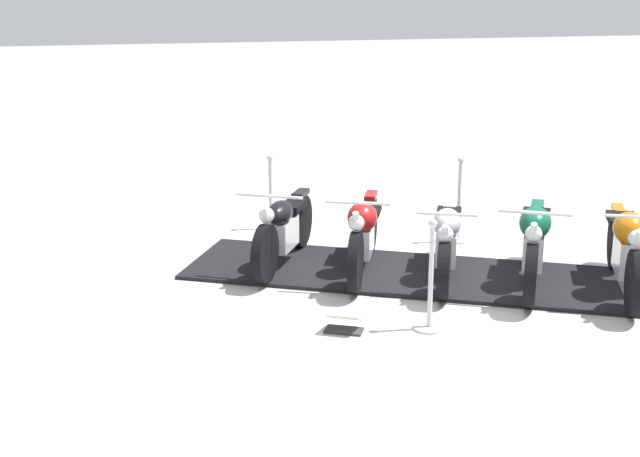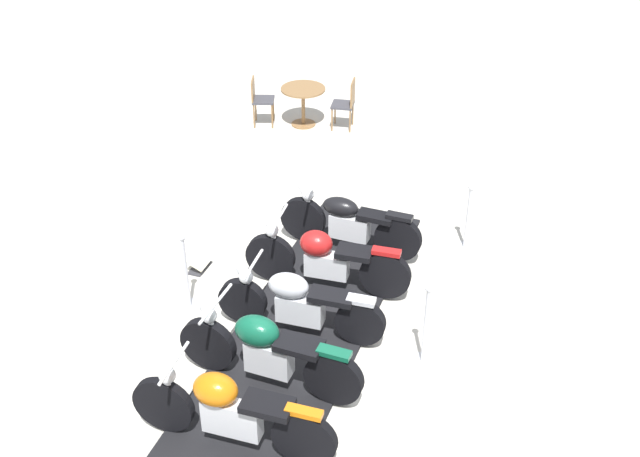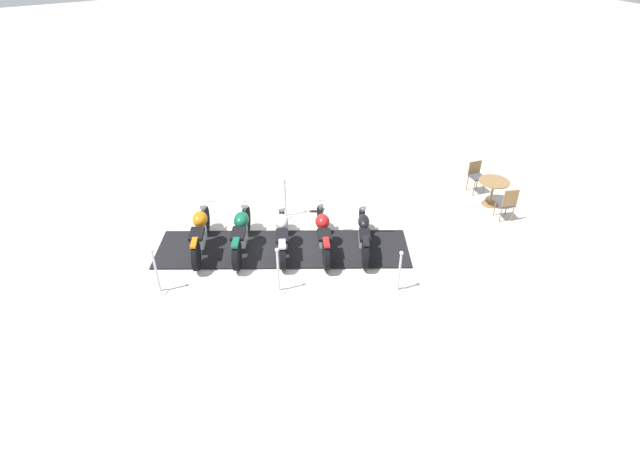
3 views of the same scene
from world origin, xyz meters
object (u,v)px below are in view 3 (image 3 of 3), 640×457
motorcycle_copper (200,231)px  stanchion_right_mid (286,204)px  stanchion_left_rear (158,278)px  motorcycle_maroon (323,231)px  cafe_chair_across_table (476,174)px  cafe_table (493,187)px  cafe_chair_near_table (507,202)px  motorcycle_chrome (282,232)px  motorcycle_black (364,232)px  stanchion_left_front (399,278)px  motorcycle_forest (241,231)px  info_placard (316,208)px  stanchion_left_mid (278,277)px

motorcycle_copper → stanchion_right_mid: stanchion_right_mid is taller
stanchion_left_rear → stanchion_right_mid: 4.06m
motorcycle_maroon → motorcycle_copper: (-1.39, -2.59, 0.04)m
stanchion_right_mid → cafe_chair_across_table: bearing=75.8°
cafe_table → cafe_chair_near_table: size_ratio=0.87×
motorcycle_chrome → cafe_chair_near_table: motorcycle_chrome is taller
cafe_table → cafe_chair_across_table: size_ratio=0.92×
motorcycle_maroon → cafe_chair_near_table: bearing=-79.7°
stanchion_left_rear → cafe_chair_near_table: stanchion_left_rear is taller
motorcycle_black → stanchion_left_front: 1.72m
motorcycle_forest → motorcycle_copper: size_ratio=0.97×
motorcycle_forest → cafe_chair_across_table: bearing=-64.5°
stanchion_left_rear → info_placard: stanchion_left_rear is taller
motorcycle_maroon → stanchion_left_mid: size_ratio=1.83×
stanchion_left_rear → cafe_table: (0.66, 9.07, 0.17)m
motorcycle_chrome → motorcycle_maroon: bearing=-93.2°
motorcycle_black → stanchion_left_front: bearing=-156.6°
motorcycle_maroon → motorcycle_forest: same height
motorcycle_maroon → motorcycle_forest: bearing=85.5°
motorcycle_copper → info_placard: size_ratio=4.90×
motorcycle_black → cafe_chair_across_table: 4.52m
motorcycle_copper → info_placard: motorcycle_copper is taller
stanchion_left_mid → cafe_chair_near_table: stanchion_left_mid is taller
stanchion_left_mid → cafe_chair_near_table: bearing=88.1°
motorcycle_chrome → stanchion_left_rear: (0.18, -3.04, -0.09)m
motorcycle_black → motorcycle_chrome: bearing=91.4°
motorcycle_black → motorcycle_copper: 3.92m
motorcycle_maroon → cafe_chair_across_table: 5.31m
motorcycle_black → motorcycle_chrome: size_ratio=0.95×
motorcycle_black → motorcycle_copper: bearing=91.3°
stanchion_left_rear → cafe_chair_across_table: size_ratio=1.26×
motorcycle_maroon → info_placard: bearing=0.6°
motorcycle_forest → motorcycle_maroon: bearing=-88.5°
cafe_chair_near_table → cafe_chair_across_table: bearing=4.8°
motorcycle_forest → cafe_chair_near_table: 6.93m
stanchion_left_front → info_placard: 3.85m
motorcycle_black → motorcycle_chrome: (-0.93, -1.73, -0.00)m
motorcycle_chrome → stanchion_right_mid: size_ratio=1.75×
motorcycle_maroon → motorcycle_chrome: motorcycle_maroon is taller
cafe_table → motorcycle_chrome: bearing=-97.9°
cafe_chair_near_table → cafe_chair_across_table: (-1.59, 0.40, 0.00)m
motorcycle_copper → cafe_table: size_ratio=2.49×
motorcycle_chrome → motorcycle_forest: (-0.46, -0.86, 0.05)m
motorcycle_copper → cafe_table: 7.94m
motorcycle_chrome → stanchion_left_front: 3.05m
motorcycle_black → info_placard: 2.18m
motorcycle_copper → stanchion_left_rear: size_ratio=1.81×
stanchion_left_front → motorcycle_chrome: bearing=-149.7°
cafe_chair_across_table → motorcycle_forest: bearing=-84.6°
stanchion_left_rear → stanchion_right_mid: stanchion_left_rear is taller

